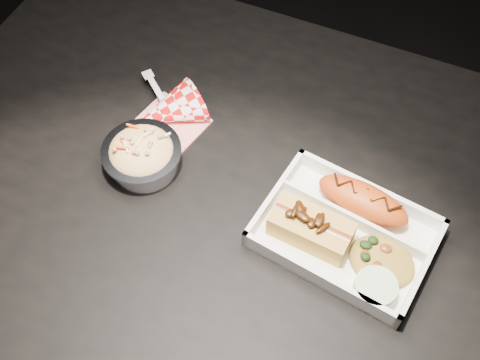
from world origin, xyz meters
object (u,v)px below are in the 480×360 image
(dining_table, at_px, (254,219))
(foil_coleslaw_cup, at_px, (142,154))
(fried_pastry, at_px, (363,201))
(napkin_fork, at_px, (168,111))
(food_tray, at_px, (345,235))
(hotdog, at_px, (311,227))

(dining_table, distance_m, foil_coleslaw_cup, 0.22)
(fried_pastry, height_order, napkin_fork, napkin_fork)
(food_tray, height_order, fried_pastry, fried_pastry)
(dining_table, bearing_deg, fried_pastry, 10.69)
(food_tray, relative_size, hotdog, 2.19)
(napkin_fork, bearing_deg, food_tray, 22.58)
(fried_pastry, bearing_deg, dining_table, -169.31)
(food_tray, distance_m, hotdog, 0.06)
(foil_coleslaw_cup, height_order, napkin_fork, foil_coleslaw_cup)
(hotdog, bearing_deg, foil_coleslaw_cup, -178.67)
(hotdog, bearing_deg, dining_table, 162.25)
(hotdog, relative_size, foil_coleslaw_cup, 0.98)
(dining_table, xyz_separation_m, fried_pastry, (0.16, 0.03, 0.12))
(fried_pastry, xyz_separation_m, foil_coleslaw_cup, (-0.35, -0.06, 0.00))
(dining_table, distance_m, fried_pastry, 0.21)
(foil_coleslaw_cup, distance_m, napkin_fork, 0.11)
(fried_pastry, relative_size, foil_coleslaw_cup, 1.16)
(foil_coleslaw_cup, bearing_deg, dining_table, 8.54)
(fried_pastry, bearing_deg, foil_coleslaw_cup, -170.45)
(dining_table, relative_size, food_tray, 4.41)
(food_tray, height_order, napkin_fork, napkin_fork)
(food_tray, bearing_deg, hotdog, -149.23)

